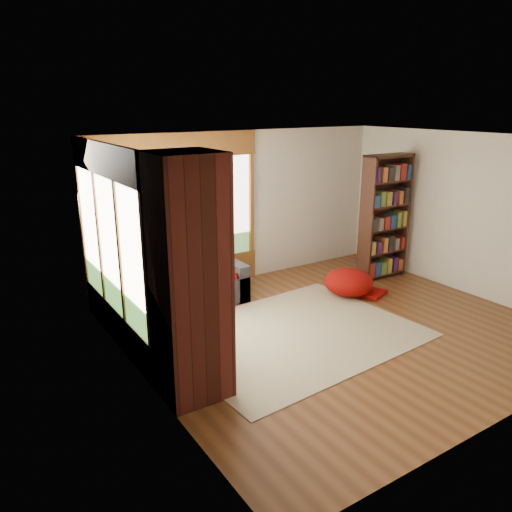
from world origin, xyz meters
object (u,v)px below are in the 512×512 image
sectional_sofa (158,298)px  area_rug (293,334)px  bookshelf (385,217)px  brick_chimney (188,280)px  dog_tan (175,258)px  pouf (349,282)px  dog_brindle (166,281)px

sectional_sofa → area_rug: 2.05m
sectional_sofa → bookshelf: 4.20m
brick_chimney → dog_tan: brick_chimney is taller
pouf → dog_brindle: size_ratio=0.90×
sectional_sofa → bookshelf: bearing=-2.1°
sectional_sofa → dog_tan: 0.65m
sectional_sofa → pouf: bearing=-11.0°
bookshelf → dog_tan: 3.79m
sectional_sofa → dog_brindle: 0.73m
area_rug → pouf: pouf is taller
bookshelf → dog_brindle: bookshelf is taller
sectional_sofa → dog_brindle: (-0.09, -0.56, 0.46)m
dog_tan → brick_chimney: bearing=-141.0°
brick_chimney → dog_brindle: (0.35, 1.49, -0.54)m
sectional_sofa → dog_tan: dog_tan is taller
pouf → dog_tan: size_ratio=0.70×
dog_tan → dog_brindle: (-0.46, -0.73, -0.05)m
sectional_sofa → dog_tan: size_ratio=1.95×
sectional_sofa → bookshelf: bookshelf is taller
sectional_sofa → pouf: 3.09m
brick_chimney → area_rug: brick_chimney is taller
sectional_sofa → pouf: sectional_sofa is taller
dog_brindle → pouf: bearing=-87.2°
sectional_sofa → area_rug: size_ratio=0.67×
brick_chimney → dog_brindle: brick_chimney is taller
bookshelf → pouf: bearing=-162.5°
sectional_sofa → area_rug: (1.33, -1.53, -0.30)m
brick_chimney → pouf: 3.79m
sectional_sofa → area_rug: sectional_sofa is taller
pouf → dog_brindle: dog_brindle is taller
bookshelf → dog_tan: bearing=170.1°
area_rug → bookshelf: bearing=20.7°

